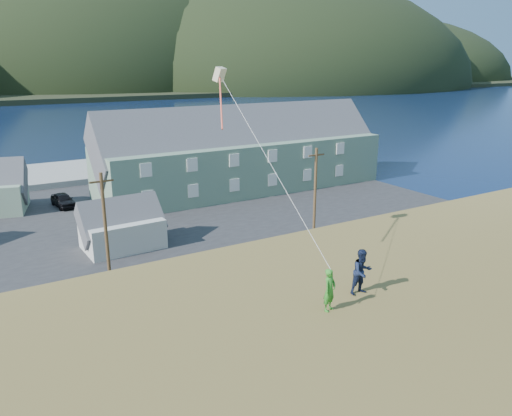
# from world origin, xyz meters

# --- Properties ---
(ground) EXTENTS (900.00, 900.00, 0.00)m
(ground) POSITION_xyz_m (0.00, 0.00, 0.00)
(ground) COLOR #0A1638
(ground) RESTS_ON ground
(grass_strip) EXTENTS (110.00, 8.00, 0.10)m
(grass_strip) POSITION_xyz_m (0.00, -2.00, 0.05)
(grass_strip) COLOR #4C3D19
(grass_strip) RESTS_ON ground
(waterfront_lot) EXTENTS (72.00, 36.00, 0.12)m
(waterfront_lot) POSITION_xyz_m (0.00, 17.00, 0.06)
(waterfront_lot) COLOR #28282B
(waterfront_lot) RESTS_ON ground
(wharf) EXTENTS (26.00, 14.00, 0.90)m
(wharf) POSITION_xyz_m (-6.00, 40.00, 0.45)
(wharf) COLOR gray
(wharf) RESTS_ON ground
(far_hills) EXTENTS (760.00, 265.00, 143.00)m
(far_hills) POSITION_xyz_m (35.59, 279.38, 2.00)
(far_hills) COLOR black
(far_hills) RESTS_ON ground
(lodge) EXTENTS (35.62, 10.15, 12.51)m
(lodge) POSITION_xyz_m (18.70, 21.03, 4.81)
(lodge) COLOR slate
(lodge) RESTS_ON waterfront_lot
(shed_white) EXTENTS (6.90, 4.72, 5.33)m
(shed_white) POSITION_xyz_m (-0.17, 8.41, 2.07)
(shed_white) COLOR beige
(shed_white) RESTS_ON waterfront_lot
(utility_poles) EXTENTS (35.13, 0.24, 9.10)m
(utility_poles) POSITION_xyz_m (-3.44, 1.50, 4.37)
(utility_poles) COLOR #47331E
(utility_poles) RESTS_ON waterfront_lot
(kite_flyer_green) EXTENTS (0.64, 0.53, 1.49)m
(kite_flyer_green) POSITION_xyz_m (-0.93, -19.66, 7.95)
(kite_flyer_green) COLOR #2A8022
(kite_flyer_green) RESTS_ON hillside
(kite_flyer_navy) EXTENTS (0.85, 0.68, 1.69)m
(kite_flyer_navy) POSITION_xyz_m (0.87, -19.26, 8.05)
(kite_flyer_navy) COLOR #151E3A
(kite_flyer_navy) RESTS_ON hillside
(kite_rig) EXTENTS (0.99, 3.52, 8.90)m
(kite_rig) POSITION_xyz_m (-1.73, -13.51, 14.57)
(kite_rig) COLOR beige
(kite_rig) RESTS_ON ground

